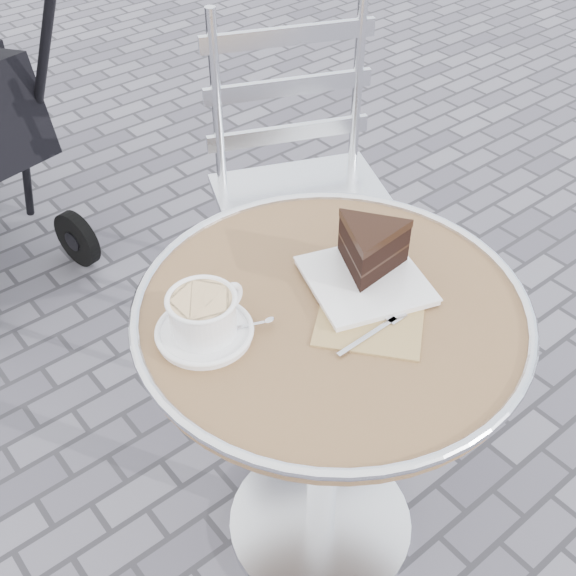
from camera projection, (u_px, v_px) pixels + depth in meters
ground at (320, 525)px, 1.77m from camera, size 80.00×80.00×0.00m
cafe_table at (328, 369)px, 1.39m from camera, size 0.72×0.72×0.74m
cappuccino_set at (204, 318)px, 1.21m from camera, size 0.19×0.16×0.08m
cake_plate_set at (369, 255)px, 1.32m from camera, size 0.31×0.33×0.11m
bistro_chair at (297, 156)px, 1.90m from camera, size 0.59×0.59×0.99m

